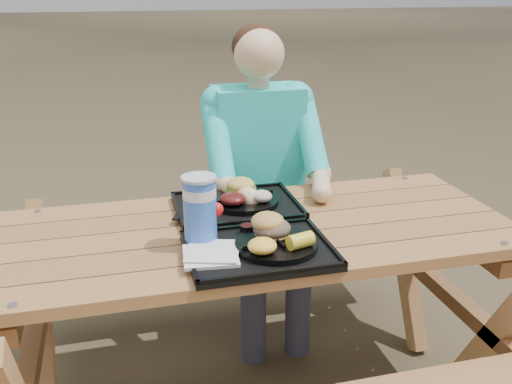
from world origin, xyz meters
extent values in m
cube|color=black|center=(-0.04, -0.21, 0.76)|extent=(0.45, 0.35, 0.02)
cube|color=black|center=(-0.03, 0.17, 0.76)|extent=(0.45, 0.35, 0.02)
cylinder|color=black|center=(0.01, -0.21, 0.78)|extent=(0.26, 0.26, 0.02)
cylinder|color=black|center=(0.00, 0.18, 0.78)|extent=(0.26, 0.26, 0.02)
cube|color=silver|center=(-0.20, -0.22, 0.78)|extent=(0.18, 0.18, 0.02)
cylinder|color=blue|center=(-0.21, -0.11, 0.88)|extent=(0.10, 0.10, 0.21)
cylinder|color=black|center=(-0.05, -0.09, 0.79)|extent=(0.05, 0.05, 0.03)
cylinder|color=#FDAC1C|center=(0.01, -0.08, 0.78)|extent=(0.04, 0.04, 0.03)
ellipsoid|color=yellow|center=(-0.05, -0.27, 0.81)|extent=(0.09, 0.09, 0.04)
cube|color=black|center=(-0.21, 0.17, 0.77)|extent=(0.07, 0.18, 0.01)
ellipsoid|color=#501210|center=(-0.05, 0.13, 0.81)|extent=(0.10, 0.10, 0.04)
ellipsoid|color=beige|center=(0.06, 0.13, 0.81)|extent=(0.08, 0.08, 0.04)
camera|label=1|loc=(-0.45, -1.76, 1.56)|focal=40.00mm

